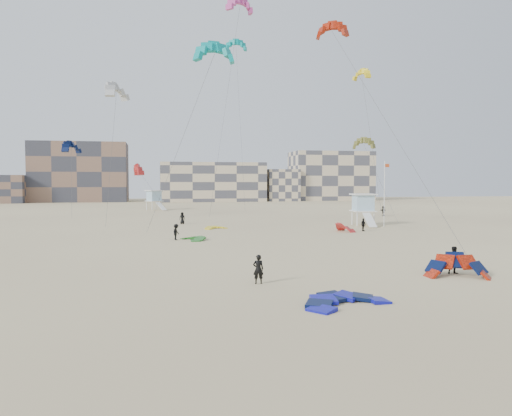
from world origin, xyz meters
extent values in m
plane|color=beige|center=(0.00, 0.00, 0.00)|extent=(320.00, 320.00, 0.00)
imported|color=black|center=(-1.13, 2.08, 0.87)|extent=(0.66, 0.46, 1.74)
imported|color=black|center=(12.16, 2.66, 0.90)|extent=(0.92, 0.74, 1.81)
imported|color=black|center=(-5.07, 25.60, 0.84)|extent=(1.02, 1.25, 1.68)
imported|color=black|center=(17.82, 30.54, 0.79)|extent=(0.53, 0.98, 1.59)
imported|color=black|center=(-3.46, 45.45, 0.85)|extent=(0.96, 0.77, 1.71)
imported|color=black|center=(32.30, 55.24, 0.92)|extent=(0.63, 1.73, 1.84)
cylinder|color=#3F3F3F|center=(-4.92, 21.24, 9.25)|extent=(6.28, 5.41, 16.52)
cylinder|color=#3F3F3F|center=(12.51, 14.03, 11.56)|extent=(2.03, 21.54, 21.14)
cylinder|color=#3F3F3F|center=(-12.12, 33.02, 8.82)|extent=(1.11, 4.15, 15.65)
cylinder|color=#3F3F3F|center=(2.12, 41.89, 14.82)|extent=(3.23, 8.26, 27.64)
cylinder|color=#3F3F3F|center=(21.97, 34.97, 6.21)|extent=(0.17, 11.04, 10.43)
cylinder|color=#3F3F3F|center=(28.81, 52.76, 12.32)|extent=(4.92, 2.34, 22.66)
cylinder|color=#3F3F3F|center=(-19.17, 49.71, 6.10)|extent=(1.18, 7.71, 10.21)
cylinder|color=#3F3F3F|center=(6.73, 55.53, 14.88)|extent=(1.02, 3.06, 27.76)
cylinder|color=#3F3F3F|center=(-7.64, 61.00, 4.50)|extent=(5.00, 4.17, 7.02)
cube|color=white|center=(21.10, 38.26, 2.01)|extent=(3.29, 3.29, 0.15)
cube|color=#A3C8DF|center=(21.10, 38.26, 3.16)|extent=(2.70, 2.70, 2.15)
cube|color=white|center=(21.10, 38.26, 4.32)|extent=(3.40, 3.40, 0.17)
cube|color=white|center=(21.10, 35.36, 0.97)|extent=(1.37, 3.14, 1.78)
cube|color=white|center=(-7.63, 82.82, 1.95)|extent=(4.00, 4.00, 0.15)
cube|color=#A3C8DF|center=(-7.63, 82.82, 3.06)|extent=(3.29, 3.29, 2.08)
cube|color=white|center=(-7.63, 82.82, 4.18)|extent=(4.14, 4.14, 0.17)
cube|color=white|center=(-7.63, 80.01, 0.94)|extent=(2.42, 3.07, 1.72)
cylinder|color=white|center=(22.99, 35.63, 4.39)|extent=(0.11, 0.11, 8.79)
cube|color=#C4461A|center=(23.32, 35.63, 8.24)|extent=(0.66, 0.02, 0.44)
cube|color=brown|center=(-30.00, 134.00, 9.00)|extent=(28.00, 14.00, 18.00)
cube|color=beige|center=(10.00, 130.00, 6.00)|extent=(32.00, 16.00, 12.00)
cube|color=beige|center=(50.00, 132.00, 8.00)|extent=(26.00, 14.00, 16.00)
cube|color=brown|center=(-50.00, 128.00, 4.00)|extent=(12.00, 10.00, 8.00)
cube|color=beige|center=(32.00, 128.00, 5.00)|extent=(10.00, 10.00, 10.00)
camera|label=1|loc=(-6.98, -26.65, 6.04)|focal=35.00mm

